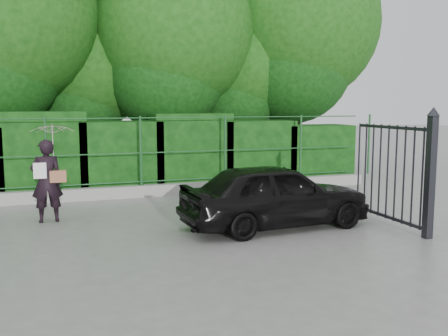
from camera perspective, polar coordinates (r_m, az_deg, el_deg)
name	(u,v)px	position (r m, az deg, el deg)	size (l,w,h in m)	color
ground	(162,244)	(8.82, -7.07, -8.56)	(80.00, 80.00, 0.00)	gray
kerb	(126,192)	(13.12, -11.12, -2.71)	(14.00, 0.25, 0.30)	#9E9E99
fence	(134,151)	(13.01, -10.27, 1.89)	(14.13, 0.06, 1.80)	#1C4E24
hedge	(119,156)	(13.98, -11.94, 1.33)	(14.20, 1.20, 2.22)	black
trees	(145,33)	(16.45, -9.03, 14.98)	(17.10, 6.15, 8.08)	black
gate	(412,170)	(9.94, 20.71, -0.19)	(0.22, 2.33, 2.36)	#24242A
woman	(51,159)	(10.74, -19.21, 1.00)	(0.91, 0.90, 2.01)	black
car	(276,195)	(9.82, 5.91, -3.07)	(1.51, 3.76, 1.28)	black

